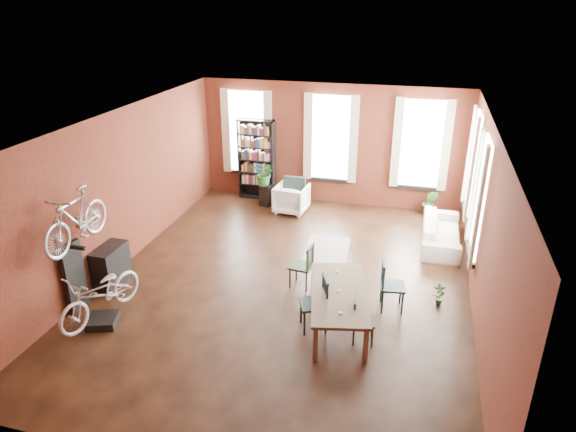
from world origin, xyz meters
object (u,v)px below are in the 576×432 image
(dining_chair_d, at_px, (393,286))
(white_armchair, at_px, (292,197))
(dining_chair_a, at_px, (314,304))
(bookshelf, at_px, (257,159))
(dining_chair_c, at_px, (364,320))
(cream_sofa, at_px, (442,228))
(plant_stand, at_px, (266,195))
(dining_chair_b, at_px, (301,266))
(console_table, at_px, (111,266))
(bicycle_floor, at_px, (97,273))
(dining_table, at_px, (338,309))
(bike_trainer, at_px, (103,321))

(dining_chair_d, bearing_deg, white_armchair, 28.07)
(dining_chair_a, relative_size, bookshelf, 0.44)
(dining_chair_c, bearing_deg, cream_sofa, -24.07)
(dining_chair_c, height_order, plant_stand, dining_chair_c)
(dining_chair_b, bearing_deg, white_armchair, -155.11)
(console_table, height_order, plant_stand, console_table)
(dining_chair_d, height_order, bookshelf, bookshelf)
(dining_chair_b, height_order, cream_sofa, dining_chair_b)
(dining_chair_c, height_order, dining_chair_d, dining_chair_d)
(white_armchair, bearing_deg, bicycle_floor, 76.41)
(dining_table, relative_size, bookshelf, 0.91)
(white_armchair, relative_size, bike_trainer, 1.70)
(dining_chair_d, bearing_deg, console_table, 87.26)
(dining_chair_a, bearing_deg, dining_chair_b, 179.81)
(dining_chair_a, xyz_separation_m, bicycle_floor, (-3.52, -0.82, 0.52))
(bicycle_floor, bearing_deg, dining_table, 27.41)
(dining_chair_d, bearing_deg, cream_sofa, -25.25)
(dining_chair_c, distance_m, console_table, 5.02)
(bookshelf, height_order, console_table, bookshelf)
(console_table, bearing_deg, dining_chair_b, 13.83)
(dining_chair_c, bearing_deg, dining_chair_d, -25.73)
(white_armchair, xyz_separation_m, bicycle_floor, (-1.86, -5.63, 0.59))
(dining_chair_c, xyz_separation_m, plant_stand, (-3.29, 5.22, -0.11))
(dining_chair_a, height_order, cream_sofa, dining_chair_a)
(dining_chair_c, distance_m, white_armchair, 5.55)
(bicycle_floor, bearing_deg, cream_sofa, 53.41)
(dining_table, distance_m, dining_chair_b, 1.46)
(dining_chair_b, distance_m, bookshelf, 4.94)
(bike_trainer, distance_m, plant_stand, 6.05)
(white_armchair, bearing_deg, dining_chair_b, 112.41)
(dining_chair_c, relative_size, console_table, 0.99)
(dining_chair_d, height_order, bicycle_floor, bicycle_floor)
(console_table, bearing_deg, cream_sofa, 29.33)
(bicycle_floor, bearing_deg, dining_chair_c, 22.36)
(dining_table, distance_m, console_table, 4.52)
(plant_stand, bearing_deg, console_table, -109.84)
(dining_chair_c, distance_m, bike_trainer, 4.48)
(dining_chair_b, height_order, bike_trainer, dining_chair_b)
(bookshelf, bearing_deg, dining_chair_d, -48.69)
(dining_chair_d, distance_m, cream_sofa, 3.07)
(plant_stand, relative_size, bicycle_floor, 0.33)
(dining_chair_a, relative_size, bicycle_floor, 0.56)
(console_table, relative_size, bicycle_floor, 0.46)
(dining_chair_b, bearing_deg, console_table, -68.98)
(dining_chair_d, relative_size, white_armchair, 1.14)
(dining_chair_b, xyz_separation_m, console_table, (-3.60, -0.89, -0.05))
(dining_chair_d, relative_size, cream_sofa, 0.45)
(dining_chair_b, distance_m, white_armchair, 3.71)
(dining_chair_a, distance_m, console_table, 4.14)
(dining_chair_c, height_order, bike_trainer, dining_chair_c)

